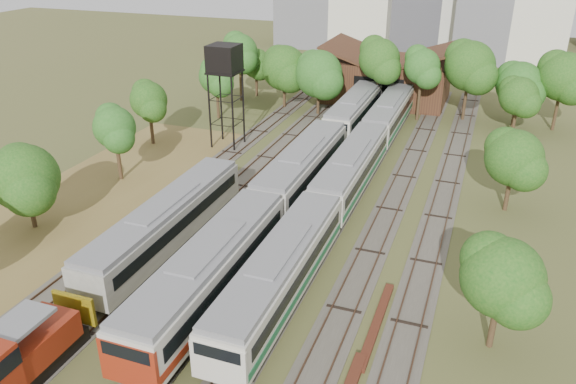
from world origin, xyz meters
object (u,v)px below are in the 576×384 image
at_px(railcar_green_set, 351,170).
at_px(shunter_locomotive, 9,362).
at_px(railcar_red_set, 264,213).
at_px(water_tower, 224,61).

height_order(railcar_green_set, shunter_locomotive, railcar_green_set).
bearing_deg(railcar_red_set, shunter_locomotive, -107.77).
distance_m(railcar_red_set, railcar_green_set, 11.18).
height_order(shunter_locomotive, water_tower, water_tower).
bearing_deg(water_tower, railcar_green_set, -24.05).
xyz_separation_m(railcar_red_set, railcar_green_set, (4.00, 10.43, -0.15)).
height_order(railcar_red_set, water_tower, water_tower).
bearing_deg(shunter_locomotive, water_tower, 98.52).
xyz_separation_m(railcar_red_set, shunter_locomotive, (-6.00, -18.72, -0.36)).
bearing_deg(shunter_locomotive, railcar_green_set, 71.07).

